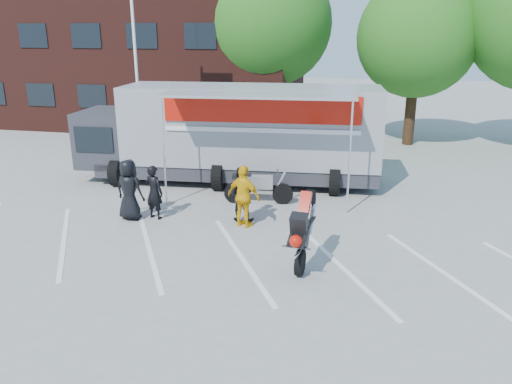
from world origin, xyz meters
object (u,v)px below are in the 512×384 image
at_px(stunt_bike_rider, 306,263).
at_px(spectator_hivis, 244,197).
at_px(flagpole, 140,35).
at_px(spectator_leather_b, 154,192).
at_px(tree_left, 270,24).
at_px(spectator_leather_a, 129,190).
at_px(parked_motorcycle, 259,203).
at_px(spectator_leather_c, 241,194).
at_px(tree_mid, 417,37).
at_px(transporter_truck, 238,182).

bearing_deg(stunt_bike_rider, spectator_hivis, 140.72).
xyz_separation_m(flagpole, spectator_leather_b, (3.35, -6.97, -4.26)).
height_order(flagpole, tree_left, tree_left).
bearing_deg(tree_left, spectator_leather_a, -96.74).
relative_size(flagpole, tree_left, 0.93).
distance_m(parked_motorcycle, spectator_leather_a, 4.07).
relative_size(tree_left, stunt_bike_rider, 4.34).
bearing_deg(spectator_leather_c, parked_motorcycle, -98.08).
xyz_separation_m(flagpole, tree_mid, (11.24, 5.00, -0.11)).
bearing_deg(spectator_leather_c, tree_mid, -116.24).
height_order(flagpole, stunt_bike_rider, flagpole).
distance_m(parked_motorcycle, spectator_leather_b, 3.40).
relative_size(flagpole, spectator_leather_a, 4.50).
xyz_separation_m(transporter_truck, spectator_leather_c, (1.04, -3.70, 0.79)).
relative_size(transporter_truck, spectator_leather_a, 6.07).
distance_m(tree_left, spectator_leather_b, 13.85).
bearing_deg(tree_left, stunt_bike_rider, -75.85).
bearing_deg(parked_motorcycle, tree_left, 1.18).
height_order(tree_left, transporter_truck, tree_left).
bearing_deg(tree_left, spectator_hivis, -82.14).
distance_m(tree_mid, stunt_bike_rider, 15.20).
height_order(transporter_truck, parked_motorcycle, transporter_truck).
bearing_deg(stunt_bike_rider, transporter_truck, 123.24).
relative_size(transporter_truck, spectator_leather_b, 6.77).
xyz_separation_m(flagpole, transporter_truck, (4.80, -2.90, -5.05)).
relative_size(flagpole, stunt_bike_rider, 4.02).
height_order(spectator_leather_b, spectator_leather_c, spectator_leather_b).
xyz_separation_m(tree_left, transporter_truck, (0.56, -8.90, -5.57)).
relative_size(tree_left, spectator_leather_a, 4.86).
height_order(transporter_truck, spectator_leather_c, transporter_truck).
xyz_separation_m(tree_left, spectator_leather_c, (1.59, -12.60, -4.77)).
distance_m(tree_mid, parked_motorcycle, 12.34).
height_order(stunt_bike_rider, spectator_hivis, spectator_hivis).
xyz_separation_m(stunt_bike_rider, spectator_hivis, (-1.98, 1.96, 0.88)).
xyz_separation_m(parked_motorcycle, spectator_hivis, (0.02, -2.03, 0.88)).
height_order(spectator_leather_b, spectator_hivis, spectator_hivis).
xyz_separation_m(parked_motorcycle, stunt_bike_rider, (2.00, -3.99, 0.00)).
xyz_separation_m(transporter_truck, spectator_leather_b, (-1.45, -4.08, 0.80)).
bearing_deg(spectator_leather_b, parked_motorcycle, -128.38).
bearing_deg(stunt_bike_rider, flagpole, 137.11).
bearing_deg(spectator_leather_a, flagpole, -59.80).
bearing_deg(tree_mid, spectator_leather_a, -125.09).
relative_size(flagpole, spectator_leather_c, 5.04).
bearing_deg(spectator_hivis, flagpole, -29.32).
bearing_deg(flagpole, parked_motorcycle, -39.83).
bearing_deg(spectator_leather_c, stunt_bike_rider, 131.01).
height_order(tree_left, parked_motorcycle, tree_left).
bearing_deg(flagpole, spectator_leather_a, -69.49).
height_order(transporter_truck, spectator_leather_b, transporter_truck).
height_order(flagpole, tree_mid, flagpole).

